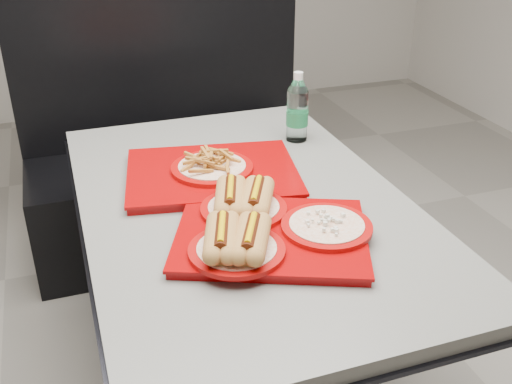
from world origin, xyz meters
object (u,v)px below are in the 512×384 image
object	(u,v)px
booth_bench	(172,160)
tray_near	(263,227)
tray_far	(212,170)
diner_table	(244,248)
water_bottle	(297,111)

from	to	relation	value
booth_bench	tray_near	bearing A→B (deg)	-90.95
tray_near	tray_far	xyz separation A→B (m)	(-0.03, 0.38, -0.01)
diner_table	tray_near	world-z (taller)	tray_near
diner_table	water_bottle	world-z (taller)	water_bottle
tray_near	tray_far	world-z (taller)	tray_near
tray_near	tray_far	bearing A→B (deg)	94.13
booth_bench	tray_far	size ratio (longest dim) A/B	2.35
booth_bench	tray_far	world-z (taller)	booth_bench
tray_near	water_bottle	size ratio (longest dim) A/B	2.40
diner_table	tray_near	distance (m)	0.30
booth_bench	tray_far	bearing A→B (deg)	-93.03
booth_bench	water_bottle	world-z (taller)	booth_bench
booth_bench	tray_far	xyz separation A→B (m)	(-0.05, -0.94, 0.38)
tray_far	water_bottle	size ratio (longest dim) A/B	2.37
diner_table	water_bottle	xyz separation A→B (m)	(0.31, 0.36, 0.27)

